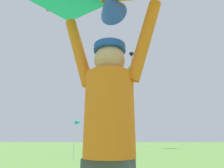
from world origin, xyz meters
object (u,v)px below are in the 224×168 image
at_px(distant_kite_white_mid_right, 113,72).
at_px(marker_flag, 78,125).
at_px(distant_kite_black_low_left, 132,55).
at_px(distant_kite_red_far_center, 48,9).
at_px(kite_flyer_person, 110,138).
at_px(distant_kite_green_mid_left, 131,73).

xyz_separation_m(distant_kite_white_mid_right, marker_flag, (-1.79, -16.34, -9.12)).
bearing_deg(distant_kite_black_low_left, distant_kite_red_far_center, -141.40).
relative_size(distant_kite_white_mid_right, marker_flag, 0.41).
bearing_deg(kite_flyer_person, distant_kite_green_mid_left, 83.31).
bearing_deg(distant_kite_white_mid_right, distant_kite_red_far_center, -164.90).
xyz_separation_m(kite_flyer_person, marker_flag, (-1.69, 7.84, 0.67)).
relative_size(kite_flyer_person, marker_flag, 1.04).
relative_size(kite_flyer_person, distant_kite_white_mid_right, 2.57).
bearing_deg(kite_flyer_person, distant_kite_red_far_center, 114.51).
bearing_deg(distant_kite_white_mid_right, distant_kite_green_mid_left, -63.83).
relative_size(distant_kite_red_far_center, marker_flag, 0.42).
bearing_deg(distant_kite_green_mid_left, distant_kite_white_mid_right, 116.17).
xyz_separation_m(distant_kite_red_far_center, marker_flag, (8.11, -13.67, -18.34)).
distance_m(distant_kite_green_mid_left, distant_kite_white_mid_right, 5.37).
bearing_deg(marker_flag, distant_kite_green_mid_left, 71.33).
height_order(kite_flyer_person, distant_kite_green_mid_left, distant_kite_green_mid_left).
relative_size(distant_kite_black_low_left, distant_kite_white_mid_right, 3.24).
distance_m(kite_flyer_person, distant_kite_white_mid_right, 26.09).
bearing_deg(distant_kite_white_mid_right, distant_kite_black_low_left, 64.80).
xyz_separation_m(distant_kite_black_low_left, distant_kite_green_mid_left, (-1.73, -12.88, -8.83)).
bearing_deg(distant_kite_red_far_center, distant_kite_black_low_left, 38.60).
bearing_deg(marker_flag, distant_kite_black_low_left, 76.94).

